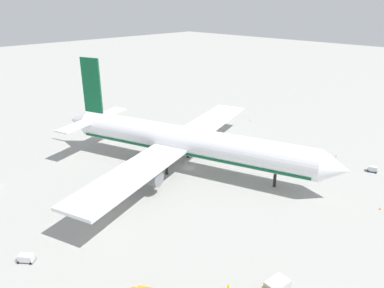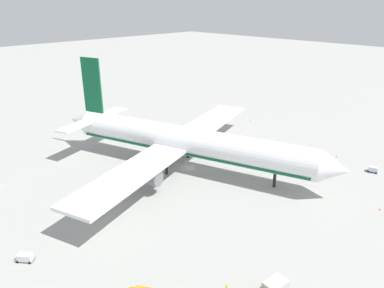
{
  "view_description": "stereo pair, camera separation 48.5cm",
  "coord_description": "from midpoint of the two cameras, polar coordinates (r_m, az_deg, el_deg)",
  "views": [
    {
      "loc": [
        59.41,
        -58.92,
        39.8
      ],
      "look_at": [
        -2.29,
        3.51,
        4.88
      ],
      "focal_mm": 34.07,
      "sensor_mm": 36.0,
      "label": 1
    },
    {
      "loc": [
        59.75,
        -58.58,
        39.8
      ],
      "look_at": [
        -2.29,
        3.51,
        4.88
      ],
      "focal_mm": 34.07,
      "sensor_mm": 36.0,
      "label": 2
    }
  ],
  "objects": [
    {
      "name": "traffic_cone_0",
      "position": [
        84.19,
        27.23,
        -8.96
      ],
      "size": [
        0.36,
        0.36,
        0.55
      ],
      "primitive_type": "cone",
      "color": "orange",
      "rests_on": "ground"
    },
    {
      "name": "baggage_cart_0",
      "position": [
        100.61,
        26.28,
        -3.51
      ],
      "size": [
        2.94,
        2.08,
        1.45
      ],
      "color": "#26598C",
      "rests_on": "ground"
    },
    {
      "name": "airliner",
      "position": [
        90.43,
        -1.4,
        0.42
      ],
      "size": [
        74.21,
        73.12,
        25.61
      ],
      "color": "white",
      "rests_on": "ground"
    },
    {
      "name": "traffic_cone_1",
      "position": [
        106.23,
        21.51,
        -1.74
      ],
      "size": [
        0.36,
        0.36,
        0.55
      ],
      "primitive_type": "cone",
      "color": "orange",
      "rests_on": "ground"
    },
    {
      "name": "baggage_cart_1",
      "position": [
        67.74,
        -24.75,
        -15.87
      ],
      "size": [
        3.08,
        2.83,
        1.28
      ],
      "color": "gray",
      "rests_on": "ground"
    },
    {
      "name": "ground_plane",
      "position": [
        92.66,
        -0.67,
        -3.74
      ],
      "size": [
        600.0,
        600.0,
        0.0
      ],
      "primitive_type": "plane",
      "color": "#9E9E99"
    },
    {
      "name": "traffic_cone_2",
      "position": [
        130.13,
        8.97,
        3.74
      ],
      "size": [
        0.36,
        0.36,
        0.55
      ],
      "primitive_type": "cone",
      "color": "orange",
      "rests_on": "ground"
    }
  ]
}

